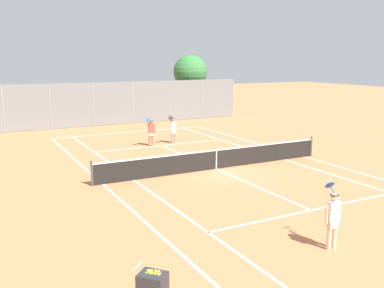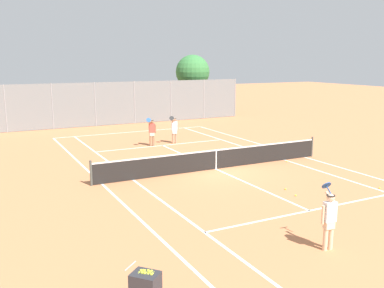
{
  "view_description": "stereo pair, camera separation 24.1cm",
  "coord_description": "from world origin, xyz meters",
  "px_view_note": "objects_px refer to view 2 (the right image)",
  "views": [
    {
      "loc": [
        -10.21,
        -16.9,
        5.13
      ],
      "look_at": [
        -0.51,
        1.5,
        1.0
      ],
      "focal_mm": 40.0,
      "sensor_mm": 36.0,
      "label": 1
    },
    {
      "loc": [
        -9.99,
        -17.01,
        5.13
      ],
      "look_at": [
        -0.51,
        1.5,
        1.0
      ],
      "focal_mm": 40.0,
      "sensor_mm": 36.0,
      "label": 2
    }
  ],
  "objects_px": {
    "ball_cart": "(146,287)",
    "loose_tennis_ball_1": "(296,195)",
    "loose_tennis_ball_3": "(285,189)",
    "player_far_right": "(174,129)",
    "player_near_side": "(329,217)",
    "player_far_left": "(152,131)",
    "tennis_net": "(216,159)",
    "loose_tennis_ball_2": "(380,188)",
    "loose_tennis_ball_0": "(287,161)",
    "tree_behind_left": "(194,73)"
  },
  "relations": [
    {
      "from": "tennis_net",
      "to": "loose_tennis_ball_3",
      "type": "distance_m",
      "value": 4.22
    },
    {
      "from": "ball_cart",
      "to": "loose_tennis_ball_0",
      "type": "relative_size",
      "value": 14.58
    },
    {
      "from": "player_far_right",
      "to": "loose_tennis_ball_1",
      "type": "height_order",
      "value": "player_far_right"
    },
    {
      "from": "loose_tennis_ball_2",
      "to": "tree_behind_left",
      "type": "xyz_separation_m",
      "value": [
        3.99,
        24.11,
        3.87
      ]
    },
    {
      "from": "player_far_right",
      "to": "loose_tennis_ball_3",
      "type": "xyz_separation_m",
      "value": [
        -0.1,
        -10.78,
        -0.89
      ]
    },
    {
      "from": "player_near_side",
      "to": "player_far_left",
      "type": "distance_m",
      "value": 15.53
    },
    {
      "from": "loose_tennis_ball_0",
      "to": "loose_tennis_ball_1",
      "type": "distance_m",
      "value": 5.61
    },
    {
      "from": "player_far_right",
      "to": "loose_tennis_ball_0",
      "type": "height_order",
      "value": "player_far_right"
    },
    {
      "from": "ball_cart",
      "to": "loose_tennis_ball_0",
      "type": "bearing_deg",
      "value": 39.12
    },
    {
      "from": "player_near_side",
      "to": "loose_tennis_ball_0",
      "type": "relative_size",
      "value": 26.88
    },
    {
      "from": "loose_tennis_ball_1",
      "to": "tree_behind_left",
      "type": "xyz_separation_m",
      "value": [
        7.65,
        23.31,
        3.87
      ]
    },
    {
      "from": "loose_tennis_ball_0",
      "to": "loose_tennis_ball_3",
      "type": "distance_m",
      "value": 4.87
    },
    {
      "from": "tennis_net",
      "to": "ball_cart",
      "type": "xyz_separation_m",
      "value": [
        -7.19,
        -9.44,
        0.03
      ]
    },
    {
      "from": "tennis_net",
      "to": "loose_tennis_ball_1",
      "type": "distance_m",
      "value": 4.99
    },
    {
      "from": "tennis_net",
      "to": "loose_tennis_ball_1",
      "type": "relative_size",
      "value": 181.82
    },
    {
      "from": "loose_tennis_ball_2",
      "to": "loose_tennis_ball_3",
      "type": "xyz_separation_m",
      "value": [
        -3.49,
        1.61,
        0.0
      ]
    },
    {
      "from": "loose_tennis_ball_3",
      "to": "tennis_net",
      "type": "bearing_deg",
      "value": 101.25
    },
    {
      "from": "ball_cart",
      "to": "player_near_side",
      "type": "distance_m",
      "value": 5.52
    },
    {
      "from": "player_far_right",
      "to": "player_near_side",
      "type": "bearing_deg",
      "value": -99.5
    },
    {
      "from": "ball_cart",
      "to": "player_far_right",
      "type": "relative_size",
      "value": 0.54
    },
    {
      "from": "tennis_net",
      "to": "player_far_right",
      "type": "distance_m",
      "value": 6.74
    },
    {
      "from": "ball_cart",
      "to": "loose_tennis_ball_1",
      "type": "height_order",
      "value": "ball_cart"
    },
    {
      "from": "loose_tennis_ball_1",
      "to": "tree_behind_left",
      "type": "height_order",
      "value": "tree_behind_left"
    },
    {
      "from": "ball_cart",
      "to": "player_far_right",
      "type": "bearing_deg",
      "value": 63.29
    },
    {
      "from": "loose_tennis_ball_1",
      "to": "player_near_side",
      "type": "bearing_deg",
      "value": -120.13
    },
    {
      "from": "player_far_right",
      "to": "loose_tennis_ball_1",
      "type": "xyz_separation_m",
      "value": [
        -0.28,
        -11.59,
        -0.89
      ]
    },
    {
      "from": "player_far_left",
      "to": "ball_cart",
      "type": "bearing_deg",
      "value": -112.3
    },
    {
      "from": "tennis_net",
      "to": "tree_behind_left",
      "type": "height_order",
      "value": "tree_behind_left"
    },
    {
      "from": "tennis_net",
      "to": "player_far_right",
      "type": "height_order",
      "value": "player_far_right"
    },
    {
      "from": "loose_tennis_ball_0",
      "to": "loose_tennis_ball_2",
      "type": "height_order",
      "value": "same"
    },
    {
      "from": "tennis_net",
      "to": "player_far_left",
      "type": "distance_m",
      "value": 6.58
    },
    {
      "from": "player_far_left",
      "to": "loose_tennis_ball_0",
      "type": "bearing_deg",
      "value": -56.51
    },
    {
      "from": "player_far_left",
      "to": "player_far_right",
      "type": "distance_m",
      "value": 1.56
    },
    {
      "from": "tree_behind_left",
      "to": "player_near_side",
      "type": "bearing_deg",
      "value": -110.08
    },
    {
      "from": "loose_tennis_ball_1",
      "to": "loose_tennis_ball_2",
      "type": "height_order",
      "value": "same"
    },
    {
      "from": "tennis_net",
      "to": "player_near_side",
      "type": "distance_m",
      "value": 9.13
    },
    {
      "from": "loose_tennis_ball_1",
      "to": "loose_tennis_ball_3",
      "type": "bearing_deg",
      "value": 77.79
    },
    {
      "from": "loose_tennis_ball_0",
      "to": "tree_behind_left",
      "type": "xyz_separation_m",
      "value": [
        4.35,
        18.77,
        3.87
      ]
    },
    {
      "from": "player_far_left",
      "to": "loose_tennis_ball_3",
      "type": "xyz_separation_m",
      "value": [
        1.45,
        -10.65,
        -0.89
      ]
    },
    {
      "from": "loose_tennis_ball_2",
      "to": "player_far_left",
      "type": "bearing_deg",
      "value": 111.97
    },
    {
      "from": "player_near_side",
      "to": "player_far_left",
      "type": "bearing_deg",
      "value": 86.08
    },
    {
      "from": "loose_tennis_ball_2",
      "to": "tree_behind_left",
      "type": "relative_size",
      "value": 0.01
    },
    {
      "from": "loose_tennis_ball_1",
      "to": "tree_behind_left",
      "type": "bearing_deg",
      "value": 71.82
    },
    {
      "from": "tennis_net",
      "to": "loose_tennis_ball_0",
      "type": "bearing_deg",
      "value": -5.6
    },
    {
      "from": "loose_tennis_ball_3",
      "to": "player_far_right",
      "type": "bearing_deg",
      "value": 89.47
    },
    {
      "from": "ball_cart",
      "to": "player_far_left",
      "type": "distance_m",
      "value": 17.27
    },
    {
      "from": "tennis_net",
      "to": "player_far_left",
      "type": "relative_size",
      "value": 6.76
    },
    {
      "from": "player_near_side",
      "to": "loose_tennis_ball_1",
      "type": "distance_m",
      "value": 4.75
    },
    {
      "from": "ball_cart",
      "to": "loose_tennis_ball_1",
      "type": "bearing_deg",
      "value": 29.95
    },
    {
      "from": "player_far_left",
      "to": "tree_behind_left",
      "type": "bearing_deg",
      "value": 52.99
    }
  ]
}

